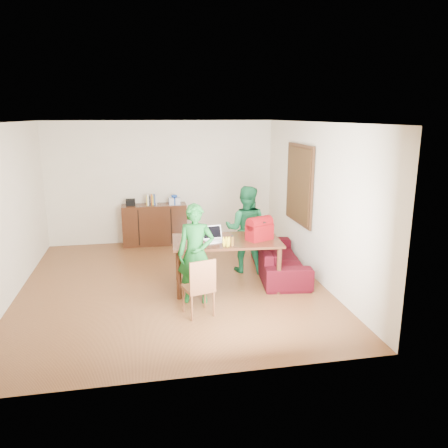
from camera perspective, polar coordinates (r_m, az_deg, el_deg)
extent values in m
cube|color=#472311|center=(7.58, -6.68, -8.24)|extent=(5.00, 5.50, 0.10)
cube|color=white|center=(7.02, -7.35, 13.44)|extent=(5.00, 5.50, 0.10)
cube|color=beige|center=(9.92, -8.14, 5.44)|extent=(5.00, 0.10, 2.70)
cube|color=beige|center=(4.47, -4.47, -5.07)|extent=(5.00, 0.10, 2.70)
cube|color=beige|center=(7.45, -26.95, 1.20)|extent=(0.10, 5.50, 2.70)
cube|color=beige|center=(7.75, 12.17, 2.87)|extent=(0.10, 5.50, 2.70)
cube|color=#3F2614|center=(8.33, 9.81, 5.14)|extent=(0.04, 1.28, 1.48)
cube|color=#512F18|center=(8.32, 9.61, 5.13)|extent=(0.01, 1.18, 1.36)
cube|color=black|center=(9.80, -9.04, -0.06)|extent=(1.40, 0.45, 0.90)
cube|color=black|center=(9.69, -12.11, 2.78)|extent=(0.20, 0.14, 0.14)
cube|color=silver|center=(9.71, -6.50, 3.03)|extent=(0.24, 0.22, 0.14)
ellipsoid|color=#17409B|center=(9.69, -6.52, 3.65)|extent=(0.14, 0.14, 0.07)
cube|color=black|center=(7.17, 0.30, -2.21)|extent=(1.81, 1.10, 0.04)
cylinder|color=black|center=(6.86, -5.92, -6.69)|extent=(0.08, 0.08, 0.78)
cylinder|color=black|center=(7.06, 7.19, -6.11)|extent=(0.08, 0.08, 0.78)
cylinder|color=black|center=(7.64, -6.06, -4.50)|extent=(0.08, 0.08, 0.78)
cylinder|color=black|center=(7.82, 5.72, -4.05)|extent=(0.08, 0.08, 0.78)
cube|color=brown|center=(6.32, -3.37, -8.37)|extent=(0.48, 0.47, 0.04)
cube|color=brown|center=(6.09, -2.78, -6.82)|extent=(0.39, 0.13, 0.45)
imported|color=#145B1F|center=(6.64, -3.70, -3.91)|extent=(0.63, 0.48, 1.54)
imported|color=#12512A|center=(7.94, 2.88, -0.68)|extent=(0.93, 0.83, 1.59)
cube|color=white|center=(7.07, -1.17, -2.22)|extent=(0.36, 0.28, 0.02)
cube|color=black|center=(7.04, -1.17, -1.30)|extent=(0.34, 0.14, 0.21)
cylinder|color=brown|center=(6.83, 1.08, -2.16)|extent=(0.06, 0.06, 0.17)
cube|color=#6D070B|center=(7.15, 4.66, -0.88)|extent=(0.48, 0.39, 0.31)
imported|color=#3B070C|center=(8.01, 7.20, -4.39)|extent=(1.02, 2.07, 0.58)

